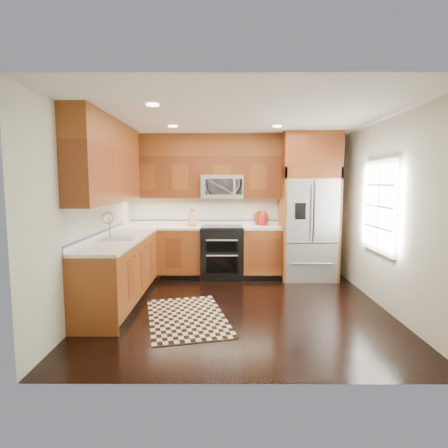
{
  "coord_description": "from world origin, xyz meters",
  "views": [
    {
      "loc": [
        -0.2,
        -5.06,
        1.74
      ],
      "look_at": [
        -0.21,
        0.6,
        1.11
      ],
      "focal_mm": 30.0,
      "sensor_mm": 36.0,
      "label": 1
    }
  ],
  "objects_px": {
    "refrigerator": "(309,207)",
    "knife_block": "(192,219)",
    "range": "(222,252)",
    "rug": "(187,317)",
    "utensil_crock": "(262,218)"
  },
  "relations": [
    {
      "from": "range",
      "to": "rug",
      "type": "distance_m",
      "value": 2.16
    },
    {
      "from": "range",
      "to": "rug",
      "type": "height_order",
      "value": "range"
    },
    {
      "from": "refrigerator",
      "to": "knife_block",
      "type": "height_order",
      "value": "refrigerator"
    },
    {
      "from": "range",
      "to": "knife_block",
      "type": "xyz_separation_m",
      "value": [
        -0.55,
        0.1,
        0.6
      ]
    },
    {
      "from": "rug",
      "to": "utensil_crock",
      "type": "height_order",
      "value": "utensil_crock"
    },
    {
      "from": "rug",
      "to": "knife_block",
      "type": "xyz_separation_m",
      "value": [
        -0.11,
        2.16,
        1.06
      ]
    },
    {
      "from": "knife_block",
      "to": "range",
      "type": "bearing_deg",
      "value": -10.63
    },
    {
      "from": "range",
      "to": "utensil_crock",
      "type": "height_order",
      "value": "utensil_crock"
    },
    {
      "from": "knife_block",
      "to": "utensil_crock",
      "type": "distance_m",
      "value": 1.3
    },
    {
      "from": "range",
      "to": "utensil_crock",
      "type": "xyz_separation_m",
      "value": [
        0.75,
        0.2,
        0.6
      ]
    },
    {
      "from": "refrigerator",
      "to": "utensil_crock",
      "type": "relative_size",
      "value": 6.81
    },
    {
      "from": "utensil_crock",
      "to": "knife_block",
      "type": "bearing_deg",
      "value": -175.82
    },
    {
      "from": "rug",
      "to": "knife_block",
      "type": "bearing_deg",
      "value": 79.6
    },
    {
      "from": "rug",
      "to": "range",
      "type": "bearing_deg",
      "value": 64.72
    },
    {
      "from": "refrigerator",
      "to": "range",
      "type": "bearing_deg",
      "value": 178.6
    }
  ]
}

